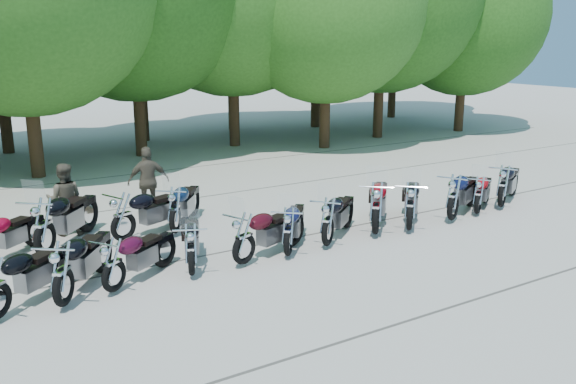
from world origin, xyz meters
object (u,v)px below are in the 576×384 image
motorcycle_5 (288,230)px  motorcycle_4 (244,237)px  motorcycle_14 (123,215)px  rider_2 (148,181)px  motorcycle_6 (328,220)px  motorcycle_13 (44,225)px  motorcycle_9 (454,196)px  motorcycle_1 (62,272)px  motorcycle_3 (191,248)px  motorcycle_7 (376,207)px  rider_1 (65,199)px  motorcycle_10 (479,194)px  motorcycle_15 (175,209)px  motorcycle_8 (410,205)px  motorcycle_2 (113,263)px  motorcycle_11 (503,185)px

motorcycle_5 → motorcycle_4: bearing=38.5°
motorcycle_14 → rider_2: rider_2 is taller
motorcycle_6 → motorcycle_13: 5.86m
motorcycle_9 → motorcycle_14: bearing=42.0°
motorcycle_1 → motorcycle_13: size_ratio=0.91×
motorcycle_3 → motorcycle_6: 3.15m
motorcycle_4 → motorcycle_14: size_ratio=0.96×
motorcycle_7 → motorcycle_5: bearing=46.6°
motorcycle_14 → rider_1: size_ratio=1.37×
motorcycle_14 → rider_2: size_ratio=1.29×
motorcycle_10 → motorcycle_5: bearing=57.9°
motorcycle_1 → motorcycle_6: size_ratio=1.05×
motorcycle_5 → motorcycle_9: size_ratio=0.88×
motorcycle_5 → motorcycle_7: motorcycle_7 is taller
motorcycle_3 → motorcycle_4: motorcycle_4 is taller
motorcycle_1 → motorcycle_7: motorcycle_7 is taller
motorcycle_1 → motorcycle_14: size_ratio=1.02×
motorcycle_5 → motorcycle_13: 4.97m
motorcycle_4 → rider_2: bearing=-16.2°
motorcycle_9 → motorcycle_15: 6.69m
motorcycle_5 → motorcycle_3: bearing=39.0°
motorcycle_1 → rider_1: 4.24m
motorcycle_9 → motorcycle_8: bearing=63.3°
rider_1 → motorcycle_1: bearing=98.3°
motorcycle_7 → motorcycle_8: 0.90m
motorcycle_6 → motorcycle_8: motorcycle_8 is taller
motorcycle_7 → motorcycle_15: size_ratio=1.11×
motorcycle_9 → motorcycle_2: bearing=61.8°
motorcycle_7 → motorcycle_15: 4.58m
motorcycle_4 → rider_2: 4.54m
motorcycle_1 → motorcycle_3: size_ratio=1.12×
motorcycle_2 → motorcycle_7: size_ratio=0.82×
motorcycle_2 → motorcycle_10: bearing=-123.5°
motorcycle_8 → motorcycle_11: bearing=-131.6°
motorcycle_3 → motorcycle_15: size_ratio=0.92×
motorcycle_1 → motorcycle_5: motorcycle_1 is taller
motorcycle_2 → motorcycle_9: (8.32, -0.06, 0.10)m
motorcycle_5 → motorcycle_7: (2.43, 0.14, 0.11)m
motorcycle_13 → motorcycle_3: bearing=171.1°
motorcycle_1 → motorcycle_14: 3.36m
motorcycle_11 → motorcycle_14: 9.68m
motorcycle_4 → motorcycle_2: bearing=69.0°
motorcycle_5 → motorcycle_11: size_ratio=0.90×
motorcycle_7 → motorcycle_14: motorcycle_7 is taller
motorcycle_1 → motorcycle_8: 7.77m
motorcycle_14 → motorcycle_4: bearing=-170.2°
motorcycle_3 → motorcycle_8: motorcycle_8 is taller
rider_2 → motorcycle_2: bearing=73.1°
motorcycle_5 → motorcycle_10: size_ratio=1.04×
motorcycle_5 → motorcycle_10: 5.73m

